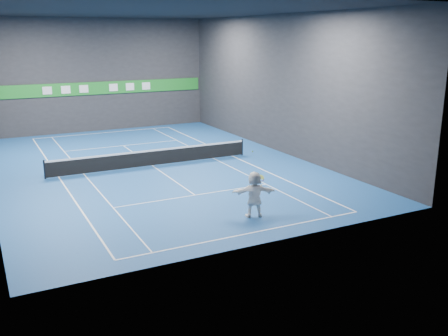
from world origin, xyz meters
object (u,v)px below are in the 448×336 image
player (254,194)px  tennis_racket (261,179)px  tennis_net (152,157)px  tennis_ball (253,152)px

player → tennis_racket: 0.71m
player → tennis_net: bearing=-64.5°
tennis_net → tennis_racket: tennis_racket is taller
tennis_net → player: bearing=-83.9°
tennis_racket → tennis_net: bearing=98.0°
tennis_ball → tennis_racket: bearing=5.5°
tennis_racket → player: bearing=-172.0°
tennis_ball → tennis_net: bearing=95.4°
tennis_net → tennis_racket: bearing=-82.0°
player → tennis_ball: 1.91m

